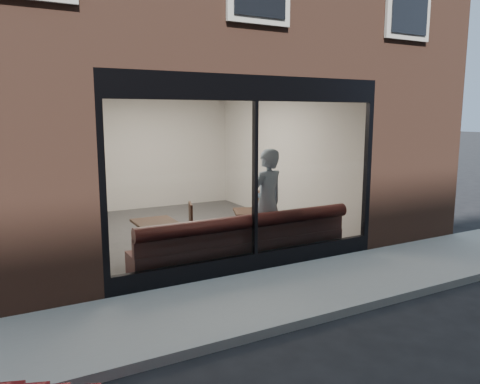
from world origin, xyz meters
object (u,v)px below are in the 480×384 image
person (267,203)px  cafe_table_left (154,222)px  cafe_table_right (252,212)px  cafe_chair_right (251,224)px  cafe_chair_left (181,240)px  banquette (243,251)px

person → cafe_table_left: 2.04m
person → cafe_table_right: size_ratio=2.93×
person → cafe_chair_right: 1.74m
cafe_chair_left → banquette: bearing=138.9°
cafe_chair_left → cafe_chair_right: cafe_chair_left is taller
cafe_table_left → person: bearing=-17.4°
cafe_table_right → cafe_chair_left: size_ratio=1.57×
person → cafe_table_right: person is taller
cafe_chair_left → person: bearing=161.3°
banquette → person: 1.00m
banquette → cafe_table_right: size_ratio=5.89×
cafe_chair_left → cafe_table_right: bearing=179.2°
person → cafe_chair_left: bearing=-49.4°
cafe_table_left → cafe_chair_left: bearing=29.2°
cafe_table_left → cafe_chair_left: size_ratio=1.59×
cafe_table_right → cafe_chair_right: (0.53, 0.96, -0.50)m
banquette → cafe_table_right: cafe_table_right is taller
cafe_table_left → cafe_chair_left: cafe_table_left is taller
person → cafe_chair_left: (-1.31, 0.95, -0.75)m
cafe_chair_right → person: bearing=94.0°
cafe_table_left → cafe_chair_right: cafe_table_left is taller
cafe_chair_right → banquette: bearing=79.3°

